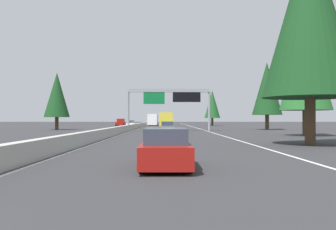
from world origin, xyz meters
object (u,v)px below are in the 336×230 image
sedan_mid_right (166,149)px  sedan_mid_left (167,127)px  minivan_near_center (166,122)px  oncoming_near (131,124)px  pickup_distant_a (167,123)px  bus_near_right (153,119)px  conifer_right_near (305,65)px  oncoming_far (121,122)px  conifer_right_foreground (310,14)px  sign_gantry_overhead (170,97)px  box_truck_far_right (166,120)px  conifer_right_mid (267,89)px  conifer_right_far (212,104)px  conifer_left_near (57,95)px

sedan_mid_right → sedan_mid_left: 34.08m
minivan_near_center → oncoming_near: 29.32m
minivan_near_center → pickup_distant_a: size_ratio=0.89×
bus_near_right → conifer_right_near: bearing=-163.0°
bus_near_right → oncoming_far: bus_near_right is taller
oncoming_near → conifer_right_foreground: (-58.89, -18.18, 8.42)m
sedan_mid_right → oncoming_far: (80.50, 11.89, 0.23)m
sign_gantry_overhead → oncoming_near: size_ratio=2.88×
box_truck_far_right → sedan_mid_left: bearing=-179.6°
conifer_right_foreground → oncoming_near: bearing=17.2°
bus_near_right → oncoming_near: (-15.59, 4.56, -1.03)m
box_truck_far_right → conifer_right_mid: size_ratio=0.75×
sign_gantry_overhead → sedan_mid_left: bearing=176.6°
minivan_near_center → conifer_right_near: size_ratio=0.40×
sign_gantry_overhead → oncoming_far: (39.33, 12.47, -4.15)m
minivan_near_center → bus_near_right: bearing=163.6°
oncoming_far → conifer_right_mid: size_ratio=0.49×
sedan_mid_right → box_truck_far_right: size_ratio=0.52×
bus_near_right → conifer_right_mid: bearing=-152.0°
sign_gantry_overhead → conifer_right_mid: conifer_right_mid is taller
minivan_near_center → sedan_mid_left: bearing=-179.9°
conifer_right_mid → conifer_right_far: bearing=8.3°
sedan_mid_right → conifer_right_mid: bearing=-19.8°
pickup_distant_a → conifer_right_near: (-46.57, -14.76, 6.67)m
pickup_distant_a → bus_near_right: bearing=14.9°
minivan_near_center → conifer_right_near: (-73.47, -14.89, 6.63)m
sedan_mid_right → pickup_distant_a: (71.62, -0.18, 0.23)m
conifer_right_mid → sedan_mid_left: bearing=127.8°
oncoming_near → conifer_right_foreground: 62.21m
oncoming_far → conifer_right_mid: (-33.32, -28.92, 6.00)m
bus_near_right → conifer_right_foreground: 76.08m
oncoming_near → conifer_right_far: conifer_right_far is taller
conifer_right_far → conifer_left_near: (-34.00, 30.39, 0.17)m
bus_near_right → minivan_near_center: bus_near_right is taller
sign_gantry_overhead → box_truck_far_right: bearing=2.7°
sign_gantry_overhead → oncoming_near: (29.21, 8.78, -4.38)m
sedan_mid_left → conifer_right_foreground: size_ratio=0.29×
minivan_near_center → conifer_right_foreground: bearing=-173.5°
sign_gantry_overhead → minivan_near_center: (57.35, 0.53, -4.11)m
sign_gantry_overhead → box_truck_far_right: 12.61m
pickup_distant_a → conifer_right_far: conifer_right_far is taller
box_truck_far_right → oncoming_far: (27.22, 11.90, -0.70)m
sedan_mid_right → conifer_right_mid: size_ratio=0.39×
sign_gantry_overhead → conifer_left_near: (5.69, 18.85, 0.76)m
sign_gantry_overhead → conifer_right_near: (-16.11, -14.36, 2.52)m
sign_gantry_overhead → conifer_right_mid: size_ratio=1.11×
bus_near_right → conifer_left_near: size_ratio=1.20×
minivan_near_center → oncoming_near: (-28.14, 8.25, -0.27)m
sedan_mid_left → minivan_near_center: 64.44m
oncoming_far → conifer_right_mid: conifer_right_mid is taller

